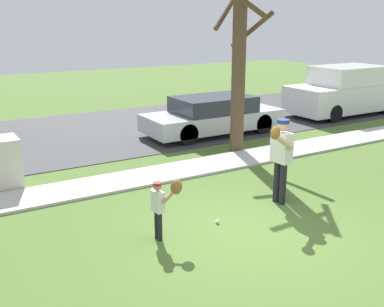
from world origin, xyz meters
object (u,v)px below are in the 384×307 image
at_px(person_child, 163,201).
at_px(baseball, 217,222).
at_px(parked_sedan_silver, 213,115).
at_px(parked_van_white, 347,92).
at_px(person_adult, 281,152).
at_px(utility_cabinet, 3,163).
at_px(street_tree_near, 239,54).

height_order(person_child, baseball, person_child).
xyz_separation_m(parked_sedan_silver, parked_van_white, (6.31, 0.07, 0.28)).
xyz_separation_m(person_adult, utility_cabinet, (-4.67, 3.85, -0.52)).
bearing_deg(parked_van_white, person_child, -151.86).
height_order(street_tree_near, parked_sedan_silver, street_tree_near).
height_order(person_adult, person_child, person_adult).
bearing_deg(street_tree_near, parked_van_white, 17.22).
bearing_deg(utility_cabinet, parked_sedan_silver, 15.16).
bearing_deg(baseball, person_child, -177.88).
bearing_deg(street_tree_near, baseball, -130.02).
relative_size(person_adult, street_tree_near, 0.34).
relative_size(person_adult, baseball, 23.76).
xyz_separation_m(person_adult, street_tree_near, (1.59, 3.64, 1.65)).
xyz_separation_m(street_tree_near, parked_van_white, (6.83, 2.12, -1.85)).
bearing_deg(parked_sedan_silver, street_tree_near, -104.31).
bearing_deg(baseball, person_adult, 6.57).
relative_size(person_adult, person_child, 1.63).
xyz_separation_m(utility_cabinet, parked_van_white, (13.09, 1.91, 0.33)).
relative_size(baseball, parked_van_white, 0.01).
xyz_separation_m(baseball, parked_sedan_silver, (3.74, 5.88, 0.58)).
xyz_separation_m(person_child, utility_cabinet, (-1.89, 4.08, -0.13)).
relative_size(street_tree_near, parked_van_white, 1.03).
bearing_deg(parked_van_white, utility_cabinet, -171.71).
relative_size(person_adult, utility_cabinet, 1.53).
relative_size(parked_sedan_silver, parked_van_white, 0.92).
relative_size(person_adult, parked_sedan_silver, 0.38).
height_order(baseball, parked_sedan_silver, parked_sedan_silver).
bearing_deg(person_child, street_tree_near, 37.25).
bearing_deg(utility_cabinet, person_adult, -39.49).
bearing_deg(person_child, parked_van_white, 23.83).
height_order(utility_cabinet, parked_van_white, parked_van_white).
distance_m(parked_sedan_silver, parked_van_white, 6.32).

